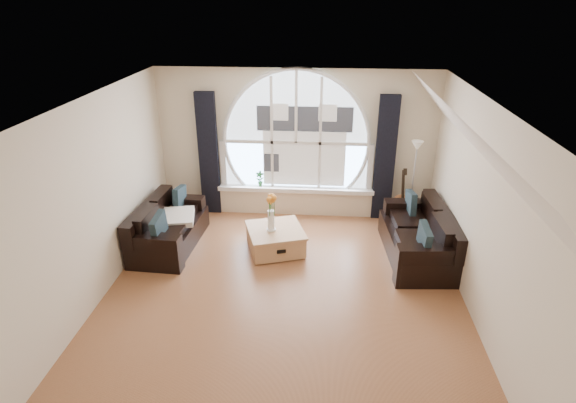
{
  "coord_description": "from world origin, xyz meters",
  "views": [
    {
      "loc": [
        0.5,
        -5.32,
        3.9
      ],
      "look_at": [
        0.0,
        0.9,
        1.05
      ],
      "focal_mm": 28.96,
      "sensor_mm": 36.0,
      "label": 1
    }
  ],
  "objects_px": {
    "vase_flowers": "(271,208)",
    "potted_plant": "(260,179)",
    "floor_lamp": "(412,185)",
    "guitar": "(402,194)",
    "sofa_right": "(418,234)",
    "sofa_left": "(168,224)",
    "coffee_chest": "(275,239)"
  },
  "relations": [
    {
      "from": "floor_lamp",
      "to": "potted_plant",
      "type": "relative_size",
      "value": 5.44
    },
    {
      "from": "sofa_right",
      "to": "potted_plant",
      "type": "xyz_separation_m",
      "value": [
        -2.7,
        1.41,
        0.3
      ]
    },
    {
      "from": "sofa_right",
      "to": "floor_lamp",
      "type": "bearing_deg",
      "value": 83.89
    },
    {
      "from": "floor_lamp",
      "to": "potted_plant",
      "type": "bearing_deg",
      "value": 172.68
    },
    {
      "from": "coffee_chest",
      "to": "floor_lamp",
      "type": "xyz_separation_m",
      "value": [
        2.3,
        1.03,
        0.59
      ]
    },
    {
      "from": "vase_flowers",
      "to": "floor_lamp",
      "type": "height_order",
      "value": "floor_lamp"
    },
    {
      "from": "sofa_left",
      "to": "guitar",
      "type": "relative_size",
      "value": 1.58
    },
    {
      "from": "guitar",
      "to": "potted_plant",
      "type": "bearing_deg",
      "value": 168.45
    },
    {
      "from": "sofa_left",
      "to": "sofa_right",
      "type": "distance_m",
      "value": 4.03
    },
    {
      "from": "sofa_right",
      "to": "vase_flowers",
      "type": "relative_size",
      "value": 2.6
    },
    {
      "from": "sofa_left",
      "to": "coffee_chest",
      "type": "bearing_deg",
      "value": 2.84
    },
    {
      "from": "sofa_right",
      "to": "vase_flowers",
      "type": "distance_m",
      "value": 2.36
    },
    {
      "from": "guitar",
      "to": "potted_plant",
      "type": "height_order",
      "value": "guitar"
    },
    {
      "from": "vase_flowers",
      "to": "guitar",
      "type": "xyz_separation_m",
      "value": [
        2.24,
        1.31,
        -0.24
      ]
    },
    {
      "from": "vase_flowers",
      "to": "potted_plant",
      "type": "height_order",
      "value": "vase_flowers"
    },
    {
      "from": "sofa_right",
      "to": "vase_flowers",
      "type": "height_order",
      "value": "vase_flowers"
    },
    {
      "from": "floor_lamp",
      "to": "sofa_left",
      "type": "bearing_deg",
      "value": -165.88
    },
    {
      "from": "coffee_chest",
      "to": "vase_flowers",
      "type": "bearing_deg",
      "value": -166.02
    },
    {
      "from": "sofa_left",
      "to": "guitar",
      "type": "distance_m",
      "value": 4.14
    },
    {
      "from": "sofa_right",
      "to": "guitar",
      "type": "xyz_separation_m",
      "value": [
        -0.09,
        1.29,
        0.13
      ]
    },
    {
      "from": "vase_flowers",
      "to": "potted_plant",
      "type": "distance_m",
      "value": 1.47
    },
    {
      "from": "coffee_chest",
      "to": "sofa_right",
      "type": "bearing_deg",
      "value": -18.88
    },
    {
      "from": "sofa_right",
      "to": "floor_lamp",
      "type": "height_order",
      "value": "floor_lamp"
    },
    {
      "from": "coffee_chest",
      "to": "guitar",
      "type": "xyz_separation_m",
      "value": [
        2.17,
        1.27,
        0.32
      ]
    },
    {
      "from": "sofa_right",
      "to": "vase_flowers",
      "type": "xyz_separation_m",
      "value": [
        -2.33,
        -0.02,
        0.37
      ]
    },
    {
      "from": "floor_lamp",
      "to": "guitar",
      "type": "height_order",
      "value": "floor_lamp"
    },
    {
      "from": "guitar",
      "to": "coffee_chest",
      "type": "bearing_deg",
      "value": -158.71
    },
    {
      "from": "sofa_left",
      "to": "potted_plant",
      "type": "relative_size",
      "value": 5.71
    },
    {
      "from": "vase_flowers",
      "to": "guitar",
      "type": "height_order",
      "value": "vase_flowers"
    },
    {
      "from": "vase_flowers",
      "to": "guitar",
      "type": "distance_m",
      "value": 2.6
    },
    {
      "from": "coffee_chest",
      "to": "vase_flowers",
      "type": "height_order",
      "value": "vase_flowers"
    },
    {
      "from": "coffee_chest",
      "to": "vase_flowers",
      "type": "xyz_separation_m",
      "value": [
        -0.06,
        -0.04,
        0.56
      ]
    }
  ]
}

